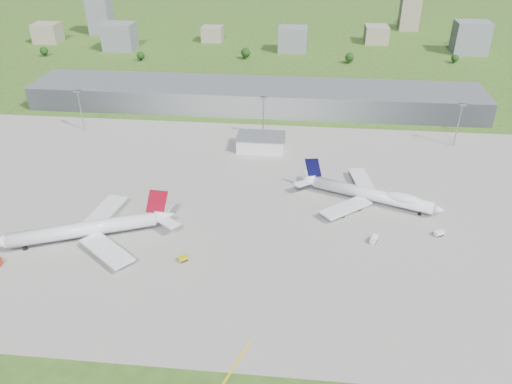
# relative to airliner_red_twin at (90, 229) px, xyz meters

# --- Properties ---
(ground) EXTENTS (1400.00, 1400.00, 0.00)m
(ground) POSITION_rel_airliner_red_twin_xyz_m (52.41, 143.27, -5.29)
(ground) COLOR #33531A
(ground) RESTS_ON ground
(apron) EXTENTS (360.00, 190.00, 0.08)m
(apron) POSITION_rel_airliner_red_twin_xyz_m (62.41, 33.27, -5.25)
(apron) COLOR gray
(apron) RESTS_ON ground
(terminal) EXTENTS (300.00, 42.00, 15.00)m
(terminal) POSITION_rel_airliner_red_twin_xyz_m (52.41, 158.27, 2.21)
(terminal) COLOR gray
(terminal) RESTS_ON ground
(ops_building) EXTENTS (26.00, 16.00, 8.00)m
(ops_building) POSITION_rel_airliner_red_twin_xyz_m (62.41, 93.27, -1.29)
(ops_building) COLOR silver
(ops_building) RESTS_ON ground
(mast_west) EXTENTS (3.50, 2.00, 25.90)m
(mast_west) POSITION_rel_airliner_red_twin_xyz_m (-47.59, 108.27, 12.41)
(mast_west) COLOR gray
(mast_west) RESTS_ON ground
(mast_center) EXTENTS (3.50, 2.00, 25.90)m
(mast_center) POSITION_rel_airliner_red_twin_xyz_m (62.41, 108.27, 12.41)
(mast_center) COLOR gray
(mast_center) RESTS_ON ground
(mast_east) EXTENTS (3.50, 2.00, 25.90)m
(mast_east) POSITION_rel_airliner_red_twin_xyz_m (172.41, 108.27, 12.41)
(mast_east) COLOR gray
(mast_east) RESTS_ON ground
(airliner_red_twin) EXTENTS (69.27, 52.40, 19.87)m
(airliner_red_twin) POSITION_rel_airliner_red_twin_xyz_m (0.00, 0.00, 0.00)
(airliner_red_twin) COLOR white
(airliner_red_twin) RESTS_ON ground
(airliner_blue_quad) EXTENTS (65.15, 49.77, 17.64)m
(airliner_blue_quad) POSITION_rel_airliner_red_twin_xyz_m (118.90, 40.34, -0.39)
(airliner_blue_quad) COLOR white
(airliner_blue_quad) RESTS_ON ground
(tug_yellow) EXTENTS (4.31, 4.14, 1.88)m
(tug_yellow) POSITION_rel_airliner_red_twin_xyz_m (41.18, -10.26, -4.32)
(tug_yellow) COLOR #BCAE0B
(tug_yellow) RESTS_ON ground
(van_white_near) EXTENTS (4.07, 5.52, 2.57)m
(van_white_near) POSITION_rel_airliner_red_twin_xyz_m (117.36, 9.75, -4.00)
(van_white_near) COLOR white
(van_white_near) RESTS_ON ground
(van_white_far) EXTENTS (4.85, 3.89, 2.30)m
(van_white_far) POSITION_rel_airliner_red_twin_xyz_m (145.14, 17.17, -4.12)
(van_white_far) COLOR white
(van_white_far) RESTS_ON ground
(bldg_far_w) EXTENTS (24.00, 20.00, 18.00)m
(bldg_far_w) POSITION_rel_airliner_red_twin_xyz_m (-167.59, 313.27, 3.71)
(bldg_far_w) COLOR gray
(bldg_far_w) RESTS_ON ground
(bldg_w) EXTENTS (28.00, 22.00, 24.00)m
(bldg_w) POSITION_rel_airliner_red_twin_xyz_m (-87.59, 293.27, 6.71)
(bldg_w) COLOR slate
(bldg_w) RESTS_ON ground
(bldg_cw) EXTENTS (20.00, 18.00, 14.00)m
(bldg_cw) POSITION_rel_airliner_red_twin_xyz_m (-7.59, 333.27, 1.71)
(bldg_cw) COLOR gray
(bldg_cw) RESTS_ON ground
(bldg_c) EXTENTS (26.00, 20.00, 22.00)m
(bldg_c) POSITION_rel_airliner_red_twin_xyz_m (72.41, 303.27, 5.71)
(bldg_c) COLOR slate
(bldg_c) RESTS_ON ground
(bldg_ce) EXTENTS (22.00, 24.00, 16.00)m
(bldg_ce) POSITION_rel_airliner_red_twin_xyz_m (152.41, 343.27, 2.71)
(bldg_ce) COLOR gray
(bldg_ce) RESTS_ON ground
(bldg_e) EXTENTS (30.00, 22.00, 28.00)m
(bldg_e) POSITION_rel_airliner_red_twin_xyz_m (232.41, 313.27, 8.71)
(bldg_e) COLOR slate
(bldg_e) RESTS_ON ground
(bldg_tall_w) EXTENTS (22.00, 20.00, 44.00)m
(bldg_tall_w) POSITION_rel_airliner_red_twin_xyz_m (-127.59, 353.27, 16.71)
(bldg_tall_w) COLOR slate
(bldg_tall_w) RESTS_ON ground
(bldg_tall_e) EXTENTS (20.00, 18.00, 36.00)m
(bldg_tall_e) POSITION_rel_airliner_red_twin_xyz_m (192.41, 403.27, 12.71)
(bldg_tall_e) COLOR gray
(bldg_tall_e) RESTS_ON ground
(tree_far_w) EXTENTS (7.20, 7.20, 8.80)m
(tree_far_w) POSITION_rel_airliner_red_twin_xyz_m (-147.59, 263.27, -0.11)
(tree_far_w) COLOR #382314
(tree_far_w) RESTS_ON ground
(tree_w) EXTENTS (6.75, 6.75, 8.25)m
(tree_w) POSITION_rel_airliner_red_twin_xyz_m (-57.59, 258.27, -0.43)
(tree_w) COLOR #382314
(tree_w) RESTS_ON ground
(tree_c) EXTENTS (8.10, 8.10, 9.90)m
(tree_c) POSITION_rel_airliner_red_twin_xyz_m (32.41, 273.27, 0.54)
(tree_c) COLOR #382314
(tree_c) RESTS_ON ground
(tree_e) EXTENTS (7.65, 7.65, 9.35)m
(tree_e) POSITION_rel_airliner_red_twin_xyz_m (122.41, 268.27, 0.22)
(tree_e) COLOR #382314
(tree_e) RESTS_ON ground
(tree_far_e) EXTENTS (6.30, 6.30, 7.70)m
(tree_far_e) POSITION_rel_airliner_red_twin_xyz_m (212.41, 278.27, -0.76)
(tree_far_e) COLOR #382314
(tree_far_e) RESTS_ON ground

